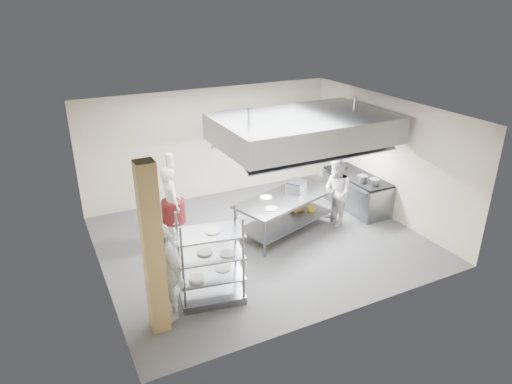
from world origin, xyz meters
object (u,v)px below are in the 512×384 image
island (286,214)px  griddle (296,186)px  chef_plating (164,272)px  pass_rack (211,259)px  chef_head (171,205)px  stockpot (362,179)px  cooking_range (356,192)px  chef_line (336,193)px

island → griddle: 0.70m
chef_plating → griddle: bearing=101.7°
pass_rack → chef_head: bearing=100.1°
pass_rack → griddle: size_ratio=3.73×
island → chef_head: bearing=146.5°
island → stockpot: (2.14, -0.06, 0.53)m
pass_rack → chef_head: 2.41m
cooking_range → chef_head: bearing=176.1°
island → chef_plating: bearing=-170.4°
chef_head → island: bearing=-108.8°
chef_plating → stockpot: 5.85m
griddle → stockpot: bearing=-45.8°
pass_rack → island: bearing=43.9°
chef_head → chef_plating: 2.66m
cooking_range → griddle: (-1.98, -0.18, 0.60)m
chef_plating → griddle: chef_plating is taller
cooking_range → chef_head: 4.93m
pass_rack → stockpot: pass_rack is taller
stockpot → chef_line: bearing=-171.6°
chef_plating → stockpot: size_ratio=7.09×
island → chef_plating: (-3.44, -1.81, 0.45)m
cooking_range → chef_head: chef_head is taller
island → chef_plating: chef_plating is taller
pass_rack → griddle: (2.92, 1.90, 0.15)m
cooking_range → griddle: size_ratio=4.29×
chef_line → stockpot: size_ratio=6.52×
cooking_range → griddle: bearing=-174.8°
island → stockpot: stockpot is taller
pass_rack → cooking_range: (4.90, 2.07, -0.45)m
griddle → stockpot: (1.78, -0.25, -0.04)m
island → chef_head: chef_head is taller
chef_line → pass_rack: bearing=-56.0°
chef_plating → cooking_range: bearing=94.6°
chef_head → chef_plating: size_ratio=1.02×
cooking_range → stockpot: 0.74m
griddle → chef_plating: bearing=170.0°
island → chef_line: bearing=-26.7°
chef_head → stockpot: (4.69, -0.76, 0.06)m
chef_head → chef_plating: (-0.89, -2.51, -0.02)m
cooking_range → chef_line: chef_line is taller
stockpot → pass_rack: bearing=-160.7°
pass_rack → cooking_range: 5.34m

